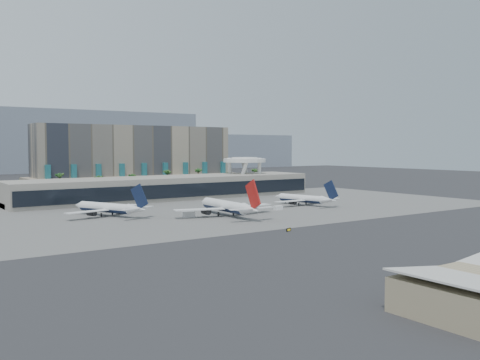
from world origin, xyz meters
TOP-DOWN VIEW (x-y plane):
  - ground at (0.00, 0.00)m, footprint 900.00×900.00m
  - apron_pad at (0.00, 55.00)m, footprint 260.00×130.00m
  - mountain_ridge at (27.88, 470.00)m, footprint 680.00×60.00m
  - hotel at (10.00, 174.41)m, footprint 140.00×30.00m
  - terminal at (0.00, 109.84)m, footprint 170.00×32.50m
  - saucer_structure at (55.00, 116.00)m, footprint 26.00×26.00m
  - palm_row at (7.00, 145.00)m, footprint 157.80×2.80m
  - airliner_left at (-54.88, 57.50)m, footprint 36.74×37.84m
  - airliner_centre at (-14.88, 30.24)m, footprint 45.19×46.60m
  - airliner_right at (37.76, 42.48)m, footprint 35.55×36.95m
  - service_vehicle_a at (-29.88, 35.54)m, footprint 5.45×3.74m
  - service_vehicle_b at (15.20, 34.09)m, footprint 3.81×2.19m
  - taxiway_sign at (-20.03, -14.72)m, footprint 2.40×1.03m

SIDE VIEW (x-z plane):
  - ground at x=0.00m, z-range 0.00..0.00m
  - apron_pad at x=0.00m, z-range 0.00..0.06m
  - taxiway_sign at x=-20.03m, z-range -0.01..1.09m
  - service_vehicle_b at x=15.20m, z-range 0.00..1.95m
  - service_vehicle_a at x=-29.88m, z-range 0.00..2.43m
  - airliner_right at x=37.76m, z-range -3.20..9.70m
  - airliner_left at x=-54.88m, z-range -3.46..10.49m
  - airliner_centre at x=-14.88m, z-range -3.98..12.09m
  - terminal at x=0.00m, z-range -0.73..13.77m
  - palm_row at x=7.00m, z-range 3.95..17.05m
  - hotel at x=10.00m, z-range -4.19..37.81m
  - saucer_structure at x=55.00m, z-range 7.51..29.40m
  - mountain_ridge at x=27.88m, z-range -5.11..64.89m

